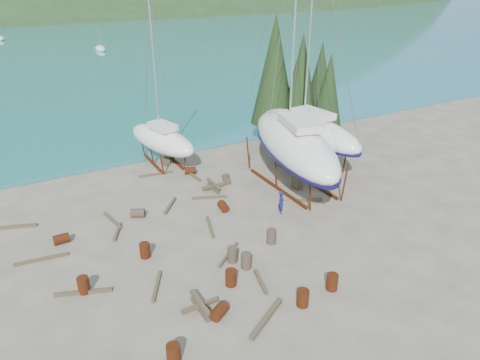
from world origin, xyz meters
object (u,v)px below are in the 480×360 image
large_sailboat_near (294,143)px  large_sailboat_far (308,130)px  worker (281,202)px  small_sailboat_shore (162,139)px

large_sailboat_near → large_sailboat_far: large_sailboat_near is taller
large_sailboat_near → large_sailboat_far: 4.63m
large_sailboat_near → large_sailboat_far: (3.55, 2.94, -0.48)m
large_sailboat_far → worker: size_ratio=11.05×
large_sailboat_far → worker: 9.23m
small_sailboat_shore → worker: size_ratio=8.06×
large_sailboat_near → worker: size_ratio=13.08×
small_sailboat_shore → worker: (3.79, -11.87, -1.32)m
worker → large_sailboat_near: bearing=-21.3°
large_sailboat_near → worker: 5.09m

